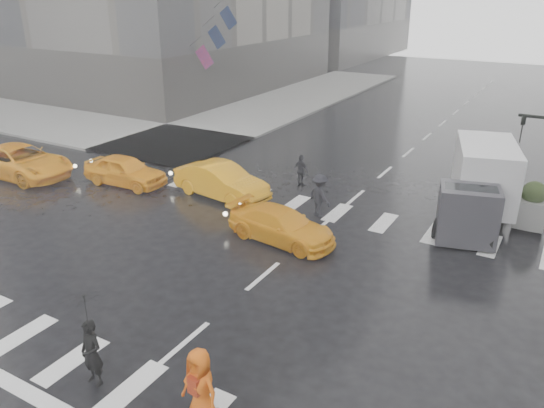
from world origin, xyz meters
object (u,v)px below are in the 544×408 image
Objects in this scene: taxi_front at (125,170)px; pedestrian_orange at (200,388)px; box_truck at (480,184)px; taxi_mid at (221,181)px.

pedestrian_orange is at bearing -132.61° from taxi_front.
taxi_mid is at bearing -179.63° from box_truck.
box_truck is at bearing 85.90° from pedestrian_orange.
box_truck is (10.28, 2.79, 0.87)m from taxi_mid.
box_truck is at bearing -78.85° from taxi_front.
box_truck reaches higher than taxi_mid.
taxi_mid is 0.80× the size of box_truck.
taxi_front is at bearing 178.96° from box_truck.
box_truck reaches higher than pedestrian_orange.
pedestrian_orange is 13.27m from taxi_mid.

